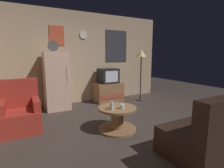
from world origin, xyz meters
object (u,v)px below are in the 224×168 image
object	(u,v)px
tv_stand	(108,92)
standing_lamp	(141,57)
mug_ceramic_tan	(112,106)
couch	(221,132)
fridge	(56,81)
armchair	(20,113)
coffee_table	(117,119)
wine_glass	(112,106)
mug_ceramic_white	(122,107)
crt_tv	(108,76)

from	to	relation	value
tv_stand	standing_lamp	distance (m)	1.48
mug_ceramic_tan	couch	xyz separation A→B (m)	(1.07, -1.37, -0.18)
tv_stand	fridge	bearing A→B (deg)	-177.72
mug_ceramic_tan	couch	world-z (taller)	couch
armchair	couch	bearing A→B (deg)	-40.66
fridge	coffee_table	world-z (taller)	fridge
coffee_table	wine_glass	bearing A→B (deg)	-149.18
mug_ceramic_white	couch	xyz separation A→B (m)	(0.93, -1.24, -0.18)
coffee_table	couch	world-z (taller)	couch
coffee_table	mug_ceramic_white	xyz separation A→B (m)	(0.03, -0.13, 0.27)
tv_stand	coffee_table	xyz separation A→B (m)	(-0.80, -1.97, -0.07)
fridge	couch	distance (m)	3.72
wine_glass	mug_ceramic_tan	distance (m)	0.12
fridge	armchair	distance (m)	1.43
mug_ceramic_white	standing_lamp	bearing A→B (deg)	45.07
tv_stand	armchair	xyz separation A→B (m)	(-2.42, -1.12, 0.05)
tv_stand	standing_lamp	size ratio (longest dim) A/B	0.53
tv_stand	standing_lamp	world-z (taller)	standing_lamp
fridge	tv_stand	xyz separation A→B (m)	(1.56, 0.06, -0.47)
crt_tv	wine_glass	xyz separation A→B (m)	(-0.96, -2.07, -0.28)
mug_ceramic_tan	armchair	size ratio (longest dim) A/B	0.09
wine_glass	couch	distance (m)	1.71
fridge	crt_tv	distance (m)	1.54
tv_stand	wine_glass	size ratio (longest dim) A/B	5.60
coffee_table	couch	distance (m)	1.67
mug_ceramic_white	fridge	bearing A→B (deg)	111.00
standing_lamp	mug_ceramic_white	distance (m)	2.59
coffee_table	mug_ceramic_white	bearing A→B (deg)	-78.07
mug_ceramic_tan	couch	bearing A→B (deg)	-52.09
tv_stand	mug_ceramic_tan	xyz separation A→B (m)	(-0.91, -1.97, 0.20)
tv_stand	mug_ceramic_white	distance (m)	2.25
crt_tv	couch	distance (m)	3.38
standing_lamp	mug_ceramic_tan	size ratio (longest dim) A/B	17.67
standing_lamp	coffee_table	world-z (taller)	standing_lamp
mug_ceramic_white	mug_ceramic_tan	size ratio (longest dim) A/B	1.00
wine_glass	standing_lamp	bearing A→B (deg)	41.48
mug_ceramic_white	mug_ceramic_tan	world-z (taller)	same
tv_stand	standing_lamp	xyz separation A→B (m)	(0.95, -0.37, 1.07)
crt_tv	mug_ceramic_white	bearing A→B (deg)	-109.94
wine_glass	armchair	xyz separation A→B (m)	(-1.46, 0.94, -0.18)
fridge	mug_ceramic_tan	size ratio (longest dim) A/B	19.67
mug_ceramic_white	armchair	size ratio (longest dim) A/B	0.09
tv_stand	armchair	size ratio (longest dim) A/B	0.88
mug_ceramic_white	mug_ceramic_tan	xyz separation A→B (m)	(-0.14, 0.13, 0.00)
mug_ceramic_tan	couch	distance (m)	1.74
mug_ceramic_tan	couch	size ratio (longest dim) A/B	0.05
crt_tv	wine_glass	size ratio (longest dim) A/B	3.60
wine_glass	mug_ceramic_white	world-z (taller)	wine_glass
standing_lamp	mug_ceramic_white	size ratio (longest dim) A/B	17.67
fridge	couch	world-z (taller)	fridge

